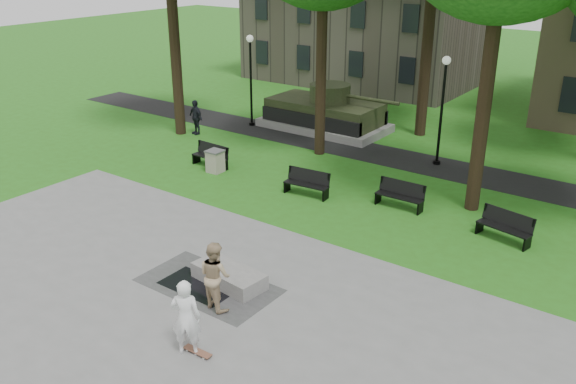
# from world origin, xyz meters

# --- Properties ---
(ground) EXTENTS (120.00, 120.00, 0.00)m
(ground) POSITION_xyz_m (0.00, 0.00, 0.00)
(ground) COLOR #286116
(ground) RESTS_ON ground
(plaza) EXTENTS (22.00, 16.00, 0.02)m
(plaza) POSITION_xyz_m (0.00, -5.00, 0.01)
(plaza) COLOR gray
(plaza) RESTS_ON ground
(footpath) EXTENTS (44.00, 2.60, 0.01)m
(footpath) POSITION_xyz_m (0.00, 12.00, 0.01)
(footpath) COLOR black
(footpath) RESTS_ON ground
(building_left) EXTENTS (15.00, 10.00, 7.20)m
(building_left) POSITION_xyz_m (-11.00, 26.50, 3.60)
(building_left) COLOR #4C443D
(building_left) RESTS_ON ground
(lamp_left) EXTENTS (0.36, 0.36, 4.73)m
(lamp_left) POSITION_xyz_m (-10.00, 12.30, 2.79)
(lamp_left) COLOR black
(lamp_left) RESTS_ON ground
(lamp_mid) EXTENTS (0.36, 0.36, 4.73)m
(lamp_mid) POSITION_xyz_m (0.50, 12.30, 2.79)
(lamp_mid) COLOR black
(lamp_mid) RESTS_ON ground
(tank_monument) EXTENTS (7.45, 3.40, 2.40)m
(tank_monument) POSITION_xyz_m (-6.46, 14.00, 0.86)
(tank_monument) COLOR gray
(tank_monument) RESTS_ON ground
(puddle) EXTENTS (2.20, 1.20, 0.00)m
(puddle) POSITION_xyz_m (-0.79, -1.42, 0.02)
(puddle) COLOR black
(puddle) RESTS_ON plaza
(concrete_block) EXTENTS (2.29, 1.23, 0.45)m
(concrete_block) POSITION_xyz_m (-0.19, -0.77, 0.24)
(concrete_block) COLOR gray
(concrete_block) RESTS_ON plaza
(skateboard) EXTENTS (0.79, 0.22, 0.07)m
(skateboard) POSITION_xyz_m (1.34, -3.67, 0.06)
(skateboard) COLOR brown
(skateboard) RESTS_ON plaza
(skateboarder) EXTENTS (0.86, 0.78, 1.97)m
(skateboarder) POSITION_xyz_m (1.14, -3.77, 1.00)
(skateboarder) COLOR white
(skateboarder) RESTS_ON plaza
(friend_watching) EXTENTS (1.05, 0.89, 1.90)m
(friend_watching) POSITION_xyz_m (0.34, -1.89, 0.97)
(friend_watching) COLOR tan
(friend_watching) RESTS_ON plaza
(pedestrian_walker) EXTENTS (1.10, 0.65, 1.76)m
(pedestrian_walker) POSITION_xyz_m (-11.28, 9.40, 0.88)
(pedestrian_walker) COLOR black
(pedestrian_walker) RESTS_ON ground
(park_bench_0) EXTENTS (1.82, 0.60, 1.00)m
(park_bench_0) POSITION_xyz_m (-7.33, 6.24, 0.52)
(park_bench_0) COLOR black
(park_bench_0) RESTS_ON ground
(park_bench_1) EXTENTS (1.83, 0.69, 1.00)m
(park_bench_1) POSITION_xyz_m (-2.12, 6.02, 0.52)
(park_bench_1) COLOR black
(park_bench_1) RESTS_ON ground
(park_bench_2) EXTENTS (1.80, 0.54, 1.00)m
(park_bench_2) POSITION_xyz_m (1.32, 7.04, 0.52)
(park_bench_2) COLOR black
(park_bench_2) RESTS_ON ground
(park_bench_3) EXTENTS (1.85, 0.89, 1.00)m
(park_bench_3) POSITION_xyz_m (5.27, 6.62, 0.52)
(park_bench_3) COLOR black
(park_bench_3) RESTS_ON ground
(trash_bin) EXTENTS (0.68, 0.68, 0.96)m
(trash_bin) POSITION_xyz_m (-6.73, 5.84, 0.49)
(trash_bin) COLOR #AA9B8C
(trash_bin) RESTS_ON ground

